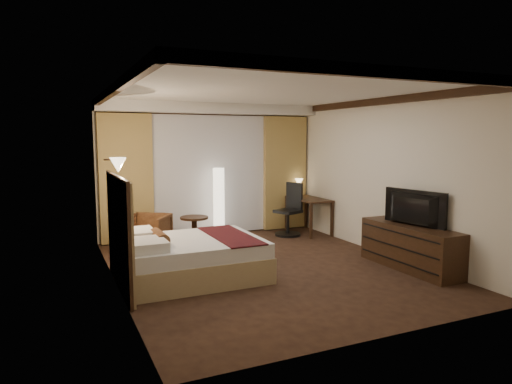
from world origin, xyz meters
name	(u,v)px	position (x,y,z in m)	size (l,w,h in m)	color
floor	(267,268)	(0.00, 0.00, 0.00)	(4.50, 5.50, 0.01)	black
ceiling	(267,92)	(0.00, 0.00, 2.70)	(4.50, 5.50, 0.01)	white
back_wall	(209,170)	(0.00, 2.75, 1.35)	(4.50, 0.02, 2.70)	white
left_wall	(114,189)	(-2.25, 0.00, 1.35)	(0.02, 5.50, 2.70)	white
right_wall	(384,177)	(2.25, 0.00, 1.35)	(0.02, 5.50, 2.70)	white
crown_molding	(267,96)	(0.00, 0.00, 2.64)	(4.50, 5.50, 0.12)	black
soffit	(212,108)	(0.00, 2.50, 2.60)	(4.50, 0.50, 0.20)	white
curtain_sheer	(210,175)	(0.00, 2.67, 1.25)	(2.48, 0.04, 2.45)	silver
curtain_left_drape	(126,179)	(-1.70, 2.61, 1.25)	(1.00, 0.14, 2.45)	tan
curtain_right_drape	(285,173)	(1.70, 2.61, 1.25)	(1.00, 0.14, 2.45)	tan
wall_sconce	(118,165)	(-2.09, 0.75, 1.62)	(0.24, 0.24, 0.24)	white
bed	(192,258)	(-1.21, -0.02, 0.29)	(1.96, 1.53, 0.57)	white
headboard	(120,233)	(-2.20, -0.02, 0.75)	(0.12, 1.83, 1.50)	tan
armchair	(147,231)	(-1.47, 1.87, 0.36)	(0.70, 0.66, 0.73)	#432514
side_table	(194,232)	(-0.62, 1.79, 0.29)	(0.52, 0.52, 0.57)	black
floor_lamp	(219,203)	(0.06, 2.34, 0.72)	(0.30, 0.30, 1.43)	white
desk	(308,216)	(1.95, 2.00, 0.38)	(0.55, 1.13, 0.75)	black
desk_lamp	(299,188)	(1.95, 2.41, 0.92)	(0.18, 0.18, 0.34)	#FFD899
office_chair	(288,209)	(1.43, 1.95, 0.55)	(0.53, 0.53, 1.10)	black
dresser	(410,247)	(2.00, -0.96, 0.34)	(0.50, 1.76, 0.68)	black
television	(410,205)	(1.97, -0.96, 1.00)	(1.09, 0.63, 0.14)	black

